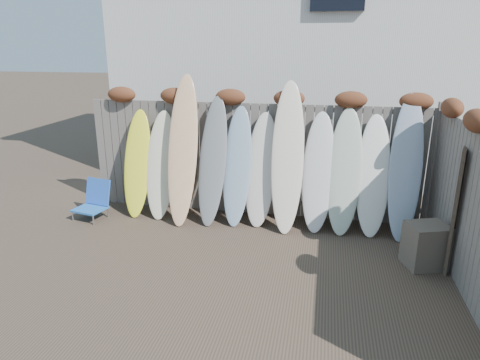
% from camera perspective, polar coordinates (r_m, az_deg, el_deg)
% --- Properties ---
extents(ground, '(80.00, 80.00, 0.00)m').
position_cam_1_polar(ground, '(5.79, -2.40, -13.06)').
color(ground, '#493A2D').
extents(back_fence, '(6.05, 0.28, 2.24)m').
position_cam_1_polar(back_fence, '(7.53, 2.24, 4.00)').
color(back_fence, slate).
rests_on(back_fence, ground).
extents(right_fence, '(0.28, 4.40, 2.24)m').
position_cam_1_polar(right_fence, '(5.69, 28.98, -3.25)').
color(right_fence, slate).
rests_on(right_fence, ground).
extents(house, '(8.50, 5.50, 6.33)m').
position_cam_1_polar(house, '(11.36, 8.19, 18.68)').
color(house, silver).
rests_on(house, ground).
extents(beach_chair, '(0.60, 0.63, 0.67)m').
position_cam_1_polar(beach_chair, '(8.04, -18.89, -2.58)').
color(beach_chair, blue).
rests_on(beach_chair, ground).
extents(wooden_crate, '(0.64, 0.59, 0.62)m').
position_cam_1_polar(wooden_crate, '(6.49, 23.55, -8.01)').
color(wooden_crate, '#6B5D50').
rests_on(wooden_crate, ground).
extents(lattice_panel, '(0.41, 1.10, 1.71)m').
position_cam_1_polar(lattice_panel, '(6.66, 26.98, -2.75)').
color(lattice_panel, brown).
rests_on(lattice_panel, ground).
extents(surfboard_0, '(0.50, 0.67, 1.87)m').
position_cam_1_polar(surfboard_0, '(7.83, -13.53, 2.16)').
color(surfboard_0, '#FFFC2B').
rests_on(surfboard_0, ground).
extents(surfboard_1, '(0.53, 0.67, 1.86)m').
position_cam_1_polar(surfboard_1, '(7.65, -10.50, 1.97)').
color(surfboard_1, beige).
rests_on(surfboard_1, ground).
extents(surfboard_2, '(0.53, 0.88, 2.49)m').
position_cam_1_polar(surfboard_2, '(7.32, -7.65, 3.97)').
color(surfboard_2, '#DFB97F').
rests_on(surfboard_2, ground).
extents(surfboard_3, '(0.54, 0.79, 2.14)m').
position_cam_1_polar(surfboard_3, '(7.26, -3.67, 2.53)').
color(surfboard_3, slate).
rests_on(surfboard_3, ground).
extents(surfboard_4, '(0.50, 0.71, 1.98)m').
position_cam_1_polar(surfboard_4, '(7.23, -0.37, 1.85)').
color(surfboard_4, '#87A4BA').
rests_on(surfboard_4, ground).
extents(surfboard_5, '(0.58, 0.71, 1.88)m').
position_cam_1_polar(surfboard_5, '(7.21, 2.83, 1.38)').
color(surfboard_5, silver).
rests_on(surfboard_5, ground).
extents(surfboard_6, '(0.57, 0.87, 2.41)m').
position_cam_1_polar(surfboard_6, '(7.00, 6.36, 3.05)').
color(surfboard_6, '#F0E1CB').
rests_on(surfboard_6, ground).
extents(surfboard_7, '(0.55, 0.71, 1.92)m').
position_cam_1_polar(surfboard_7, '(7.11, 10.39, 1.03)').
color(surfboard_7, silver).
rests_on(surfboard_7, ground).
extents(surfboard_8, '(0.58, 0.74, 2.00)m').
position_cam_1_polar(surfboard_8, '(7.09, 13.78, 1.10)').
color(surfboard_8, beige).
rests_on(surfboard_8, ground).
extents(surfboard_9, '(0.52, 0.68, 1.91)m').
position_cam_1_polar(surfboard_9, '(7.15, 17.34, 0.54)').
color(surfboard_9, white).
rests_on(surfboard_9, ground).
extents(surfboard_10, '(0.57, 0.83, 2.24)m').
position_cam_1_polar(surfboard_10, '(7.15, 21.21, 1.54)').
color(surfboard_10, '#95A5BC').
rests_on(surfboard_10, ground).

